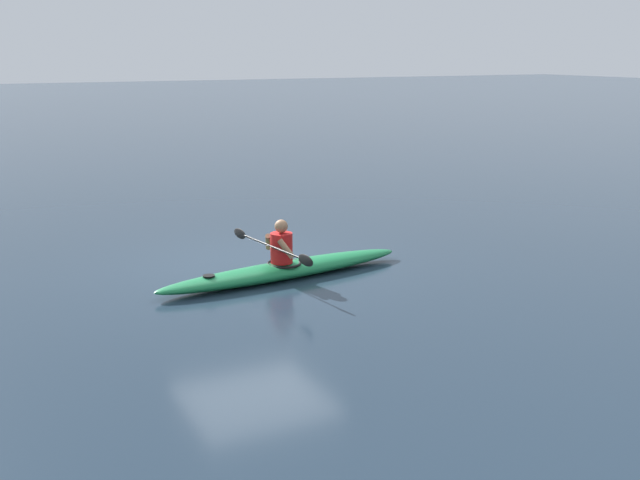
# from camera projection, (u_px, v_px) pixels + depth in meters

# --- Properties ---
(ground_plane) EXTENTS (160.00, 160.00, 0.00)m
(ground_plane) POSITION_uv_depth(u_px,v_px,m) (252.00, 265.00, 13.16)
(ground_plane) COLOR #1E2D3D
(kayak) EXTENTS (4.43, 1.12, 0.26)m
(kayak) POSITION_uv_depth(u_px,v_px,m) (284.00, 270.00, 12.36)
(kayak) COLOR #19723F
(kayak) RESTS_ON ground
(kayaker) EXTENTS (0.54, 2.42, 0.70)m
(kayaker) POSITION_uv_depth(u_px,v_px,m) (280.00, 245.00, 12.22)
(kayaker) COLOR red
(kayaker) RESTS_ON kayak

